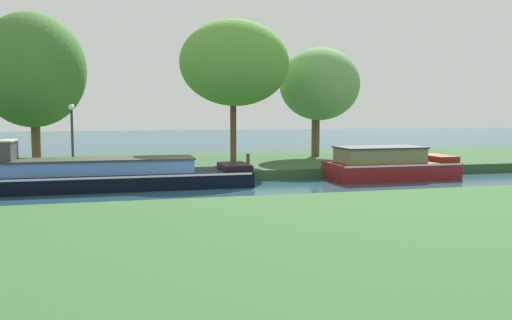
{
  "coord_description": "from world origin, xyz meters",
  "views": [
    {
      "loc": [
        -2.89,
        -18.07,
        2.73
      ],
      "look_at": [
        2.09,
        1.2,
        0.9
      ],
      "focal_mm": 37.0,
      "sensor_mm": 36.0,
      "label": 1
    }
  ],
  "objects_px": {
    "lamp_post": "(72,128)",
    "mooring_post_near": "(248,162)",
    "willow_tree_right": "(320,84)",
    "willow_tree_left": "(32,70)",
    "willow_tree_centre": "(235,63)",
    "maroon_narrowboat": "(389,165)",
    "black_barge": "(93,174)"
  },
  "relations": [
    {
      "from": "black_barge",
      "to": "lamp_post",
      "type": "bearing_deg",
      "value": 108.19
    },
    {
      "from": "black_barge",
      "to": "willow_tree_right",
      "type": "relative_size",
      "value": 1.92
    },
    {
      "from": "willow_tree_centre",
      "to": "willow_tree_left",
      "type": "bearing_deg",
      "value": 178.51
    },
    {
      "from": "black_barge",
      "to": "willow_tree_right",
      "type": "xyz_separation_m",
      "value": [
        10.82,
        6.04,
        3.58
      ]
    },
    {
      "from": "willow_tree_left",
      "to": "willow_tree_centre",
      "type": "relative_size",
      "value": 0.99
    },
    {
      "from": "mooring_post_near",
      "to": "lamp_post",
      "type": "bearing_deg",
      "value": 168.24
    },
    {
      "from": "lamp_post",
      "to": "mooring_post_near",
      "type": "distance_m",
      "value": 7.09
    },
    {
      "from": "black_barge",
      "to": "willow_tree_right",
      "type": "distance_m",
      "value": 12.89
    },
    {
      "from": "black_barge",
      "to": "lamp_post",
      "type": "distance_m",
      "value": 3.25
    },
    {
      "from": "black_barge",
      "to": "willow_tree_centre",
      "type": "xyz_separation_m",
      "value": [
        6.07,
        4.37,
        4.4
      ]
    },
    {
      "from": "willow_tree_left",
      "to": "maroon_narrowboat",
      "type": "bearing_deg",
      "value": -18.11
    },
    {
      "from": "willow_tree_centre",
      "to": "lamp_post",
      "type": "relative_size",
      "value": 2.48
    },
    {
      "from": "willow_tree_centre",
      "to": "black_barge",
      "type": "bearing_deg",
      "value": -144.21
    },
    {
      "from": "willow_tree_left",
      "to": "willow_tree_centre",
      "type": "xyz_separation_m",
      "value": [
        8.63,
        -0.22,
        0.48
      ]
    },
    {
      "from": "black_barge",
      "to": "maroon_narrowboat",
      "type": "distance_m",
      "value": 11.5
    },
    {
      "from": "willow_tree_centre",
      "to": "mooring_post_near",
      "type": "relative_size",
      "value": 10.18
    },
    {
      "from": "willow_tree_right",
      "to": "mooring_post_near",
      "type": "distance_m",
      "value": 7.61
    },
    {
      "from": "black_barge",
      "to": "mooring_post_near",
      "type": "xyz_separation_m",
      "value": [
        5.92,
        1.3,
        0.19
      ]
    },
    {
      "from": "willow_tree_centre",
      "to": "mooring_post_near",
      "type": "bearing_deg",
      "value": -92.77
    },
    {
      "from": "black_barge",
      "to": "willow_tree_left",
      "type": "xyz_separation_m",
      "value": [
        -2.56,
        4.6,
        3.91
      ]
    },
    {
      "from": "maroon_narrowboat",
      "to": "willow_tree_right",
      "type": "xyz_separation_m",
      "value": [
        -0.69,
        6.04,
        3.54
      ]
    },
    {
      "from": "willow_tree_right",
      "to": "willow_tree_centre",
      "type": "bearing_deg",
      "value": -160.65
    },
    {
      "from": "maroon_narrowboat",
      "to": "willow_tree_left",
      "type": "xyz_separation_m",
      "value": [
        -14.07,
        4.6,
        3.88
      ]
    },
    {
      "from": "willow_tree_centre",
      "to": "lamp_post",
      "type": "height_order",
      "value": "willow_tree_centre"
    },
    {
      "from": "willow_tree_left",
      "to": "willow_tree_centre",
      "type": "height_order",
      "value": "willow_tree_centre"
    },
    {
      "from": "lamp_post",
      "to": "mooring_post_near",
      "type": "relative_size",
      "value": 4.11
    },
    {
      "from": "maroon_narrowboat",
      "to": "willow_tree_left",
      "type": "bearing_deg",
      "value": 161.89
    },
    {
      "from": "black_barge",
      "to": "willow_tree_right",
      "type": "bearing_deg",
      "value": 29.19
    },
    {
      "from": "black_barge",
      "to": "willow_tree_left",
      "type": "relative_size",
      "value": 1.65
    },
    {
      "from": "willow_tree_right",
      "to": "willow_tree_left",
      "type": "bearing_deg",
      "value": -173.85
    },
    {
      "from": "black_barge",
      "to": "willow_tree_centre",
      "type": "bearing_deg",
      "value": 35.79
    },
    {
      "from": "maroon_narrowboat",
      "to": "lamp_post",
      "type": "relative_size",
      "value": 1.97
    }
  ]
}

